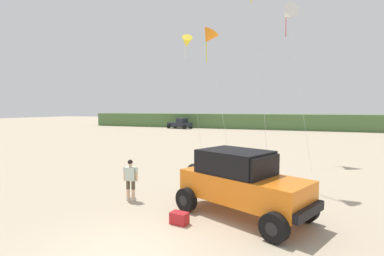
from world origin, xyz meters
TOP-DOWN VIEW (x-y plane):
  - ground_plane at (0.00, 0.00)m, footprint 220.00×220.00m
  - dune_ridge at (5.97, 49.69)m, footprint 90.00×6.45m
  - jeep at (2.25, 3.76)m, footprint 5.00×3.89m
  - person_watching at (-2.27, 3.81)m, footprint 0.62×0.36m
  - cooler_box at (0.55, 2.31)m, footprint 0.60×0.43m
  - distant_pickup at (-17.79, 44.05)m, footprint 4.91×3.30m
  - kite_red_delta at (-4.90, 16.15)m, footprint 2.64×2.15m
  - kite_blue_swept at (2.94, 16.72)m, footprint 2.63×5.38m
  - kite_white_parafoil at (-2.02, 13.10)m, footprint 3.53×4.66m

SIDE VIEW (x-z plane):
  - ground_plane at x=0.00m, z-range 0.00..0.00m
  - cooler_box at x=0.55m, z-range 0.00..0.38m
  - person_watching at x=-2.27m, z-range 0.10..1.77m
  - distant_pickup at x=-17.79m, z-range -0.05..1.93m
  - jeep at x=2.25m, z-range 0.07..2.33m
  - dune_ridge at x=5.97m, z-range 0.00..2.76m
  - kite_white_parafoil at x=-2.02m, z-range 4.01..13.23m
  - kite_red_delta at x=-4.90m, z-range 4.23..14.10m
  - kite_blue_swept at x=2.94m, z-range 4.93..16.47m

